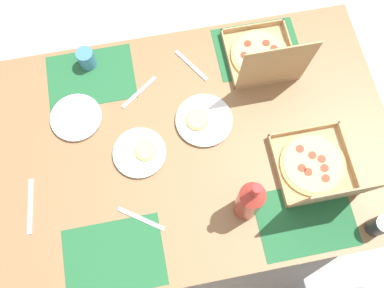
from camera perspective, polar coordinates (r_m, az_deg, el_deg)
The scene contains 18 objects.
ground_plane at distance 2.38m, azimuth 0.00°, elevation -6.02°, with size 6.00×6.00×0.00m, color beige.
dining_table at distance 1.76m, azimuth 0.00°, elevation -1.07°, with size 1.59×1.04×0.75m.
placemat_near_left at distance 1.87m, azimuth 8.85°, elevation 12.59°, with size 0.36×0.26×0.00m, color #236638.
placemat_near_right at distance 1.83m, azimuth -13.49°, elevation 8.79°, with size 0.36×0.26×0.00m, color #236638.
placemat_far_left at distance 1.64m, azimuth 15.12°, elevation -9.79°, with size 0.36×0.26×0.00m, color #236638.
placemat_far_right at distance 1.60m, azimuth -10.49°, elevation -14.79°, with size 0.36×0.26×0.00m, color #236638.
pizza_box_center at distance 1.65m, azimuth 16.69°, elevation -3.46°, with size 0.29×0.32×0.32m.
pizza_box_corner_right at distance 1.80m, azimuth 9.55°, elevation 11.53°, with size 0.28×0.30×0.31m.
plate_near_right at distance 1.65m, azimuth -6.99°, elevation -1.30°, with size 0.21×0.21×0.03m.
plate_near_left at distance 1.69m, azimuth 1.54°, elevation 3.21°, with size 0.23×0.23×0.03m.
plate_middle at distance 1.76m, azimuth -15.36°, elevation 3.44°, with size 0.21×0.21×0.02m.
soda_bottle at distance 1.48m, azimuth 7.77°, elevation -7.62°, with size 0.09×0.09×0.32m.
cup_dark at distance 1.67m, azimuth 23.96°, elevation -10.04°, with size 0.06×0.06×0.11m, color #333338.
cup_spare at distance 1.83m, azimuth -14.07°, elevation 11.12°, with size 0.07×0.07×0.09m, color teal.
fork_by_far_right at distance 1.60m, azimuth -6.89°, elevation -9.99°, with size 0.19×0.02×0.01m, color #B7B7BC.
fork_by_near_left at distance 1.81m, azimuth -0.09°, elevation 10.56°, with size 0.19×0.02×0.01m, color #B7B7BC.
knife_by_near_right at distance 1.71m, azimuth -21.00°, elevation -7.83°, with size 0.21×0.02×0.01m, color #B7B7BC.
fork_by_far_left at distance 1.76m, azimuth -7.15°, elevation 6.97°, with size 0.19×0.02×0.01m, color #B7B7BC.
Camera 1 is at (0.11, 0.54, 2.32)m, focal length 39.48 mm.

